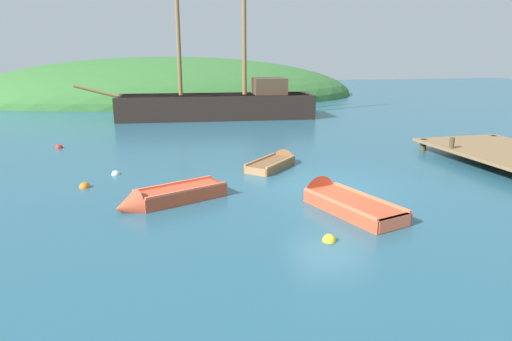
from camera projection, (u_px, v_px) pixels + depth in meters
name	position (u px, v px, depth m)	size (l,w,h in m)	color
ground_plane	(330.00, 187.00, 14.72)	(120.00, 120.00, 0.00)	#285B70
shore_hill	(168.00, 96.00, 47.44)	(40.51, 26.12, 8.21)	#387033
sailing_ship	(219.00, 109.00, 30.70)	(16.04, 4.66, 13.39)	black
rowboat_portside	(167.00, 198.00, 13.13)	(3.49, 2.20, 0.93)	#C64C2D
rowboat_near_dock	(338.00, 202.00, 12.87)	(2.20, 3.96, 1.16)	#C64C2D
rowboat_outer_left	(276.00, 164.00, 17.58)	(2.75, 2.80, 0.94)	brown
buoy_orange	(85.00, 187.00, 14.72)	(0.36, 0.36, 0.36)	orange
buoy_yellow	(329.00, 241.00, 10.49)	(0.34, 0.34, 0.34)	yellow
buoy_white	(116.00, 174.00, 16.31)	(0.31, 0.31, 0.31)	white
buoy_red	(59.00, 148.00, 20.94)	(0.35, 0.35, 0.35)	red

